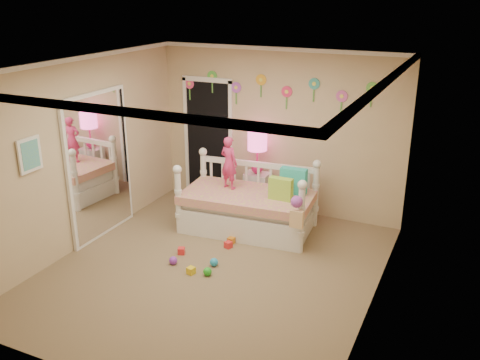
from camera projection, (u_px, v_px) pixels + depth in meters
The scene contains 18 objects.
floor at pixel (213, 270), 6.77m from camera, with size 4.00×4.50×0.01m, color #7F684C.
ceiling at pixel (209, 66), 5.88m from camera, with size 4.00×4.50×0.01m, color white.
back_wall at pixel (278, 131), 8.25m from camera, with size 4.00×0.01×2.60m, color tan.
left_wall at pixel (81, 154), 7.12m from camera, with size 0.01×4.50×2.60m, color tan.
right_wall at pixel (379, 201), 5.54m from camera, with size 0.01×4.50×2.60m, color tan.
crown_molding at pixel (209, 68), 5.89m from camera, with size 4.00×4.50×0.06m, color white, non-canonical shape.
daybed at pixel (248, 196), 7.75m from camera, with size 1.94×1.04×1.05m, color white, non-canonical shape.
pillow_turquoise at pixel (293, 181), 7.64m from camera, with size 0.39×0.14×0.39m, color #24B6AD.
pillow_lime at pixel (281, 189), 7.43m from camera, with size 0.34×0.12×0.32m, color #97CB3E.
child at pixel (229, 163), 7.78m from camera, with size 0.29×0.19×0.80m, color #D5306D.
nightstand at pixel (257, 192), 8.50m from camera, with size 0.38×0.29×0.63m, color white.
table_lamp at pixel (257, 146), 8.24m from camera, with size 0.31×0.31×0.68m.
closet_doorway at pixel (208, 139), 8.82m from camera, with size 0.90×0.04×2.07m, color black.
flower_decals at pixel (274, 91), 8.05m from camera, with size 3.40×0.02×0.50m, color #B2668C, non-canonical shape.
mirror_closet at pixel (99, 166), 7.45m from camera, with size 0.07×1.30×2.10m, color white.
wall_picture at pixel (30, 155), 6.26m from camera, with size 0.05×0.34×0.42m, color white.
hanging_bag at pixel (296, 213), 6.90m from camera, with size 0.20×0.16×0.36m, color beige, non-canonical shape.
toy_scatter at pixel (202, 248), 7.23m from camera, with size 0.80×1.30×0.11m, color #996666, non-canonical shape.
Camera 1 is at (2.82, -5.27, 3.41)m, focal length 39.34 mm.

